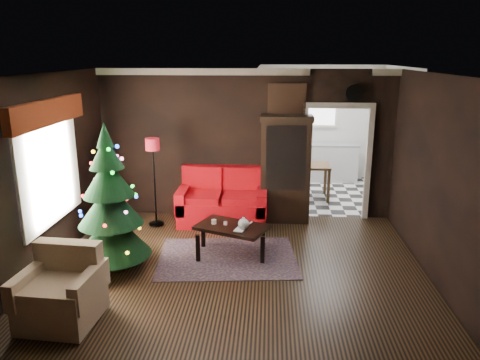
# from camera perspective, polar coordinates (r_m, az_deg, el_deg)

# --- Properties ---
(floor) EXTENTS (5.50, 5.50, 0.00)m
(floor) POSITION_cam_1_polar(r_m,az_deg,el_deg) (6.74, -0.51, -11.54)
(floor) COLOR black
(floor) RESTS_ON ground
(ceiling) EXTENTS (5.50, 5.50, 0.00)m
(ceiling) POSITION_cam_1_polar(r_m,az_deg,el_deg) (6.01, -0.58, 13.00)
(ceiling) COLOR white
(ceiling) RESTS_ON ground
(wall_back) EXTENTS (5.50, 0.00, 5.50)m
(wall_back) POSITION_cam_1_polar(r_m,az_deg,el_deg) (8.66, 0.70, 4.42)
(wall_back) COLOR black
(wall_back) RESTS_ON ground
(wall_front) EXTENTS (5.50, 0.00, 5.50)m
(wall_front) POSITION_cam_1_polar(r_m,az_deg,el_deg) (3.89, -3.35, -9.83)
(wall_front) COLOR black
(wall_front) RESTS_ON ground
(wall_left) EXTENTS (0.00, 5.50, 5.50)m
(wall_left) POSITION_cam_1_polar(r_m,az_deg,el_deg) (6.99, -23.65, 0.41)
(wall_left) COLOR black
(wall_left) RESTS_ON ground
(wall_right) EXTENTS (0.00, 5.50, 5.50)m
(wall_right) POSITION_cam_1_polar(r_m,az_deg,el_deg) (6.62, 23.92, -0.40)
(wall_right) COLOR black
(wall_right) RESTS_ON ground
(doorway) EXTENTS (1.10, 0.10, 2.10)m
(doorway) POSITION_cam_1_polar(r_m,az_deg,el_deg) (8.81, 11.81, 1.95)
(doorway) COLOR silver
(doorway) RESTS_ON ground
(left_window) EXTENTS (0.05, 1.60, 1.40)m
(left_window) POSITION_cam_1_polar(r_m,az_deg,el_deg) (7.13, -22.69, 1.21)
(left_window) COLOR white
(left_window) RESTS_ON wall_left
(valance) EXTENTS (0.12, 2.10, 0.35)m
(valance) POSITION_cam_1_polar(r_m,az_deg,el_deg) (6.96, -22.80, 7.76)
(valance) COLOR maroon
(valance) RESTS_ON wall_left
(kitchen_floor) EXTENTS (3.00, 3.00, 0.00)m
(kitchen_floor) POSITION_cam_1_polar(r_m,az_deg,el_deg) (10.52, 10.41, -1.70)
(kitchen_floor) COLOR white
(kitchen_floor) RESTS_ON ground
(kitchen_window) EXTENTS (0.70, 0.06, 0.70)m
(kitchen_window) POSITION_cam_1_polar(r_m,az_deg,el_deg) (11.58, 10.03, 8.49)
(kitchen_window) COLOR white
(kitchen_window) RESTS_ON ground
(rug) EXTENTS (2.24, 1.72, 0.01)m
(rug) POSITION_cam_1_polar(r_m,az_deg,el_deg) (7.20, -1.55, -9.62)
(rug) COLOR #623D56
(rug) RESTS_ON ground
(loveseat) EXTENTS (1.70, 0.90, 1.00)m
(loveseat) POSITION_cam_1_polar(r_m,az_deg,el_deg) (8.48, -2.19, -2.12)
(loveseat) COLOR #840903
(loveseat) RESTS_ON ground
(curio_cabinet) EXTENTS (0.90, 0.45, 1.90)m
(curio_cabinet) POSITION_cam_1_polar(r_m,az_deg,el_deg) (8.52, 5.65, 1.07)
(curio_cabinet) COLOR black
(curio_cabinet) RESTS_ON ground
(floor_lamp) EXTENTS (0.34, 0.34, 1.61)m
(floor_lamp) POSITION_cam_1_polar(r_m,az_deg,el_deg) (8.34, -10.61, -0.30)
(floor_lamp) COLOR black
(floor_lamp) RESTS_ON ground
(christmas_tree) EXTENTS (1.36, 1.36, 2.08)m
(christmas_tree) POSITION_cam_1_polar(r_m,az_deg,el_deg) (6.73, -15.91, -2.50)
(christmas_tree) COLOR black
(christmas_tree) RESTS_ON ground
(armchair) EXTENTS (0.91, 0.91, 0.87)m
(armchair) POSITION_cam_1_polar(r_m,az_deg,el_deg) (5.80, -21.52, -12.31)
(armchair) COLOR tan
(armchair) RESTS_ON ground
(coffee_table) EXTENTS (1.22, 1.00, 0.48)m
(coffee_table) POSITION_cam_1_polar(r_m,az_deg,el_deg) (7.21, -1.04, -7.46)
(coffee_table) COLOR black
(coffee_table) RESTS_ON rug
(teapot) EXTENTS (0.24, 0.24, 0.18)m
(teapot) POSITION_cam_1_polar(r_m,az_deg,el_deg) (6.95, 0.42, -5.43)
(teapot) COLOR silver
(teapot) RESTS_ON coffee_table
(cup_a) EXTENTS (0.08, 0.08, 0.07)m
(cup_a) POSITION_cam_1_polar(r_m,az_deg,el_deg) (7.20, -3.27, -5.21)
(cup_a) COLOR white
(cup_a) RESTS_ON coffee_table
(cup_b) EXTENTS (0.07, 0.07, 0.05)m
(cup_b) POSITION_cam_1_polar(r_m,az_deg,el_deg) (7.15, -1.82, -5.39)
(cup_b) COLOR silver
(cup_b) RESTS_ON coffee_table
(book) EXTENTS (0.14, 0.06, 0.20)m
(book) POSITION_cam_1_polar(r_m,az_deg,el_deg) (6.94, -0.57, -5.43)
(book) COLOR gray
(book) RESTS_ON coffee_table
(wall_clock) EXTENTS (0.32, 0.32, 0.06)m
(wall_clock) POSITION_cam_1_polar(r_m,az_deg,el_deg) (8.59, 14.02, 10.48)
(wall_clock) COLOR white
(wall_clock) RESTS_ON wall_back
(painting) EXTENTS (0.62, 0.05, 0.52)m
(painting) POSITION_cam_1_polar(r_m,az_deg,el_deg) (8.48, 5.84, 9.91)
(painting) COLOR tan
(painting) RESTS_ON wall_back
(kitchen_counter) EXTENTS (1.80, 0.60, 0.90)m
(kitchen_counter) POSITION_cam_1_polar(r_m,az_deg,el_deg) (11.55, 9.87, 2.18)
(kitchen_counter) COLOR silver
(kitchen_counter) RESTS_ON ground
(kitchen_table) EXTENTS (0.70, 0.70, 0.75)m
(kitchen_table) POSITION_cam_1_polar(r_m,az_deg,el_deg) (10.09, 9.01, -0.15)
(kitchen_table) COLOR #583A18
(kitchen_table) RESTS_ON ground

